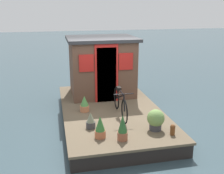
{
  "coord_description": "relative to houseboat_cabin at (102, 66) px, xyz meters",
  "views": [
    {
      "loc": [
        -7.32,
        1.57,
        3.31
      ],
      "look_at": [
        -0.2,
        0.0,
        1.11
      ],
      "focal_mm": 43.56,
      "sensor_mm": 36.0,
      "label": 1
    }
  ],
  "objects": [
    {
      "name": "ground_plane",
      "position": [
        -1.38,
        0.0,
        -1.37
      ],
      "size": [
        60.0,
        60.0,
        0.0
      ],
      "primitive_type": "plane",
      "color": "#384C54"
    },
    {
      "name": "houseboat_deck",
      "position": [
        -1.38,
        0.0,
        -1.17
      ],
      "size": [
        4.99,
        2.79,
        0.41
      ],
      "color": "brown",
      "rests_on": "ground_plane"
    },
    {
      "name": "houseboat_cabin",
      "position": [
        0.0,
        0.0,
        0.0
      ],
      "size": [
        1.81,
        2.23,
        1.92
      ],
      "color": "brown",
      "rests_on": "houseboat_deck"
    },
    {
      "name": "bicycle",
      "position": [
        -2.0,
        -0.14,
        -0.61
      ],
      "size": [
        1.68,
        0.5,
        0.77
      ],
      "color": "black",
      "rests_on": "houseboat_deck"
    },
    {
      "name": "potted_plant_sage",
      "position": [
        -3.06,
        -0.75,
        -0.7
      ],
      "size": [
        0.42,
        0.42,
        0.52
      ],
      "color": "#38383D",
      "rests_on": "houseboat_deck"
    },
    {
      "name": "potted_plant_thyme",
      "position": [
        -2.62,
        0.76,
        -0.78
      ],
      "size": [
        0.23,
        0.23,
        0.4
      ],
      "color": "#38383D",
      "rests_on": "houseboat_deck"
    },
    {
      "name": "potted_plant_fern",
      "position": [
        -3.38,
        0.16,
        -0.68
      ],
      "size": [
        0.23,
        0.23,
        0.6
      ],
      "color": "#935138",
      "rests_on": "houseboat_deck"
    },
    {
      "name": "potted_plant_succulent",
      "position": [
        -3.17,
        0.62,
        -0.72
      ],
      "size": [
        0.25,
        0.25,
        0.53
      ],
      "color": "#B2603D",
      "rests_on": "houseboat_deck"
    },
    {
      "name": "potted_plant_ivy",
      "position": [
        -1.49,
        0.78,
        -0.75
      ],
      "size": [
        0.26,
        0.26,
        0.46
      ],
      "color": "#C6754C",
      "rests_on": "houseboat_deck"
    },
    {
      "name": "mooring_bollard",
      "position": [
        -3.39,
        -1.05,
        -0.83
      ],
      "size": [
        0.12,
        0.12,
        0.26
      ],
      "color": "brown",
      "rests_on": "houseboat_deck"
    }
  ]
}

